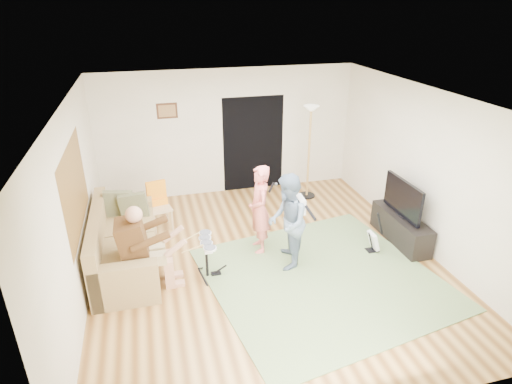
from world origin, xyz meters
TOP-DOWN VIEW (x-y plane):
  - floor at (0.00, 0.00)m, footprint 6.00×6.00m
  - walls at (0.00, 0.00)m, footprint 5.50×6.00m
  - ceiling at (0.00, 0.00)m, footprint 6.00×6.00m
  - window_blinds at (-2.74, 0.20)m, footprint 0.00×2.05m
  - doorway at (0.55, 2.99)m, footprint 2.10×0.00m
  - picture_frame at (-1.25, 2.99)m, footprint 0.42×0.03m
  - area_rug at (0.72, -0.67)m, footprint 3.83×3.73m
  - sofa at (-2.30, 0.49)m, footprint 0.95×2.31m
  - drummer at (-1.87, -0.16)m, footprint 0.87×0.49m
  - drum_kit at (-1.00, -0.16)m, footprint 0.37×0.65m
  - singer at (-0.01, 0.40)m, footprint 0.39×0.57m
  - microphone at (0.19, 0.40)m, footprint 0.06×0.06m
  - guitarist at (0.29, -0.16)m, footprint 0.79×0.90m
  - guitar_held at (0.49, -0.16)m, footprint 0.16×0.61m
  - guitar_spare at (1.86, -0.16)m, footprint 0.27×0.24m
  - torchiere_lamp at (1.57, 2.25)m, footprint 0.36×0.36m
  - dining_chair at (-1.60, 1.63)m, footprint 0.46×0.48m
  - tv_cabinet at (2.50, 0.04)m, footprint 0.40×1.40m
  - television at (2.45, 0.04)m, footprint 0.06×1.05m

SIDE VIEW (x-z plane):
  - floor at x=0.00m, z-range 0.00..0.00m
  - area_rug at x=0.72m, z-range 0.00..0.02m
  - guitar_spare at x=1.86m, z-range -0.16..0.58m
  - tv_cabinet at x=2.50m, z-range 0.00..0.50m
  - drum_kit at x=-1.00m, z-range -0.04..0.63m
  - sofa at x=-2.30m, z-range -0.16..0.78m
  - dining_chair at x=-1.60m, z-range -0.13..0.77m
  - drummer at x=-1.87m, z-range -0.15..1.19m
  - singer at x=-0.01m, z-range 0.00..1.54m
  - guitarist at x=0.29m, z-range 0.00..1.57m
  - television at x=2.45m, z-range 0.54..1.16m
  - doorway at x=0.55m, z-range 0.00..2.10m
  - guitar_held at x=0.49m, z-range 0.94..1.20m
  - microphone at x=0.19m, z-range 1.03..1.27m
  - walls at x=0.00m, z-range 0.00..2.70m
  - torchiere_lamp at x=1.57m, z-range 0.37..2.38m
  - window_blinds at x=-2.74m, z-range 0.53..2.58m
  - picture_frame at x=-1.25m, z-range 1.74..2.06m
  - ceiling at x=0.00m, z-range 2.70..2.70m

